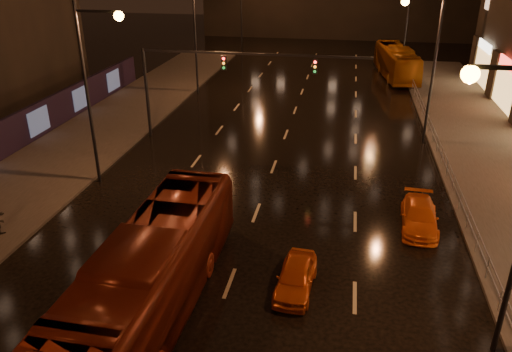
{
  "coord_description": "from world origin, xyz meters",
  "views": [
    {
      "loc": [
        4.05,
        -12.09,
        12.38
      ],
      "look_at": [
        0.16,
        9.08,
        2.5
      ],
      "focal_mm": 35.0,
      "sensor_mm": 36.0,
      "label": 1
    }
  ],
  "objects_px": {
    "bus_curb": "(396,62)",
    "taxi_near": "(296,277)",
    "taxi_far": "(419,216)",
    "bus_red": "(154,271)"
  },
  "relations": [
    {
      "from": "bus_curb",
      "to": "taxi_far",
      "type": "xyz_separation_m",
      "value": [
        -1.0,
        -31.63,
        -0.98
      ]
    },
    {
      "from": "bus_red",
      "to": "taxi_near",
      "type": "xyz_separation_m",
      "value": [
        4.99,
        2.09,
        -1.12
      ]
    },
    {
      "from": "bus_curb",
      "to": "taxi_near",
      "type": "xyz_separation_m",
      "value": [
        -6.33,
        -37.53,
        -0.99
      ]
    },
    {
      "from": "taxi_near",
      "to": "taxi_far",
      "type": "relative_size",
      "value": 0.85
    },
    {
      "from": "taxi_near",
      "to": "bus_curb",
      "type": "bearing_deg",
      "value": 84.27
    },
    {
      "from": "bus_red",
      "to": "bus_curb",
      "type": "bearing_deg",
      "value": 75.3
    },
    {
      "from": "taxi_far",
      "to": "bus_red",
      "type": "bearing_deg",
      "value": -138.89
    },
    {
      "from": "taxi_near",
      "to": "taxi_far",
      "type": "bearing_deg",
      "value": 51.77
    },
    {
      "from": "bus_curb",
      "to": "taxi_far",
      "type": "relative_size",
      "value": 2.78
    },
    {
      "from": "taxi_near",
      "to": "taxi_far",
      "type": "distance_m",
      "value": 7.96
    }
  ]
}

